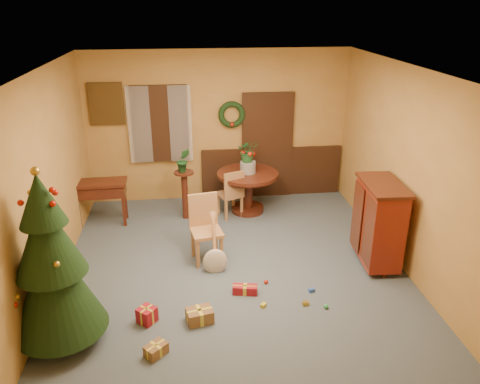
{
  "coord_description": "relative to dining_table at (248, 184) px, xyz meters",
  "views": [
    {
      "loc": [
        -0.61,
        -6.0,
        3.75
      ],
      "look_at": [
        0.14,
        0.4,
        1.06
      ],
      "focal_mm": 35.0,
      "sensor_mm": 36.0,
      "label": 1
    }
  ],
  "objects": [
    {
      "name": "room_envelope",
      "position": [
        -0.27,
        0.73,
        0.57
      ],
      "size": [
        5.5,
        5.5,
        5.5
      ],
      "color": "#35454E",
      "rests_on": "ground"
    },
    {
      "name": "dining_table",
      "position": [
        0.0,
        0.0,
        0.0
      ],
      "size": [
        1.13,
        1.13,
        0.78
      ],
      "color": "black",
      "rests_on": "floor"
    },
    {
      "name": "urn",
      "position": [
        0.0,
        0.0,
        0.34
      ],
      "size": [
        0.29,
        0.29,
        0.21
      ],
      "primitive_type": "cylinder",
      "color": "slate",
      "rests_on": "dining_table"
    },
    {
      "name": "centerpiece_plant",
      "position": [
        0.0,
        0.0,
        0.66
      ],
      "size": [
        0.38,
        0.33,
        0.42
      ],
      "primitive_type": "imported",
      "color": "#1E4C23",
      "rests_on": "urn"
    },
    {
      "name": "chair_near",
      "position": [
        -0.87,
        -1.62,
        0.01
      ],
      "size": [
        0.52,
        0.52,
        1.03
      ],
      "color": "#A97343",
      "rests_on": "floor"
    },
    {
      "name": "chair_far",
      "position": [
        -0.32,
        -0.22,
        -0.06
      ],
      "size": [
        0.51,
        0.51,
        0.91
      ],
      "color": "#A97343",
      "rests_on": "floor"
    },
    {
      "name": "guitar",
      "position": [
        -0.75,
        -2.05,
        -0.12
      ],
      "size": [
        0.46,
        0.61,
        0.83
      ],
      "primitive_type": null,
      "rotation": [
        -0.49,
        0.0,
        0.2
      ],
      "color": "beige",
      "rests_on": "floor"
    },
    {
      "name": "plant_stand",
      "position": [
        -1.16,
        -0.16,
        0.02
      ],
      "size": [
        0.35,
        0.35,
        0.9
      ],
      "color": "black",
      "rests_on": "floor"
    },
    {
      "name": "stand_plant",
      "position": [
        -1.16,
        -0.16,
        0.57
      ],
      "size": [
        0.26,
        0.22,
        0.43
      ],
      "primitive_type": "imported",
      "rotation": [
        0.0,
        0.0,
        0.14
      ],
      "color": "#19471E",
      "rests_on": "plant_stand"
    },
    {
      "name": "christmas_tree",
      "position": [
        -2.62,
        -3.33,
        0.49
      ],
      "size": [
        1.05,
        1.05,
        2.18
      ],
      "color": "#382111",
      "rests_on": "floor"
    },
    {
      "name": "writing_desk",
      "position": [
        -2.62,
        -0.2,
        0.06
      ],
      "size": [
        0.91,
        0.47,
        0.8
      ],
      "color": "black",
      "rests_on": "floor"
    },
    {
      "name": "sideboard",
      "position": [
        1.68,
        -2.06,
        0.15
      ],
      "size": [
        0.59,
        1.04,
        1.3
      ],
      "color": "#5F150A",
      "rests_on": "floor"
    },
    {
      "name": "gift_a",
      "position": [
        -1.02,
        -3.17,
        -0.46
      ],
      "size": [
        0.36,
        0.3,
        0.17
      ],
      "color": "brown",
      "rests_on": "floor"
    },
    {
      "name": "gift_b",
      "position": [
        -1.67,
        -3.1,
        -0.44
      ],
      "size": [
        0.28,
        0.28,
        0.2
      ],
      "color": "maroon",
      "rests_on": "floor"
    },
    {
      "name": "gift_c",
      "position": [
        -1.54,
        -3.7,
        -0.48
      ],
      "size": [
        0.29,
        0.29,
        0.13
      ],
      "color": "brown",
      "rests_on": "floor"
    },
    {
      "name": "gift_d",
      "position": [
        -0.39,
        -2.64,
        -0.48
      ],
      "size": [
        0.35,
        0.2,
        0.12
      ],
      "color": "maroon",
      "rests_on": "floor"
    },
    {
      "name": "toy_a",
      "position": [
        0.53,
        -2.72,
        -0.52
      ],
      "size": [
        0.09,
        0.07,
        0.05
      ],
      "primitive_type": "cube",
      "rotation": [
        0.0,
        0.0,
        0.25
      ],
      "color": "#2750A9",
      "rests_on": "floor"
    },
    {
      "name": "toy_b",
      "position": [
        0.62,
        -3.1,
        -0.51
      ],
      "size": [
        0.06,
        0.06,
        0.06
      ],
      "primitive_type": "sphere",
      "color": "green",
      "rests_on": "floor"
    },
    {
      "name": "toy_c",
      "position": [
        -0.18,
        -2.97,
        -0.52
      ],
      "size": [
        0.09,
        0.09,
        0.05
      ],
      "primitive_type": "cube",
      "rotation": [
        0.0,
        0.0,
        0.84
      ],
      "color": "gold",
      "rests_on": "floor"
    },
    {
      "name": "toy_d",
      "position": [
        -0.06,
        -2.45,
        -0.51
      ],
      "size": [
        0.06,
        0.06,
        0.06
      ],
      "primitive_type": "sphere",
      "color": "red",
      "rests_on": "floor"
    },
    {
      "name": "toy_e",
      "position": [
        0.37,
        -3.0,
        -0.52
      ],
      "size": [
        0.09,
        0.06,
        0.05
      ],
      "primitive_type": "cube",
      "rotation": [
        0.0,
        0.0,
        0.12
      ],
      "color": "gold",
      "rests_on": "floor"
    }
  ]
}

